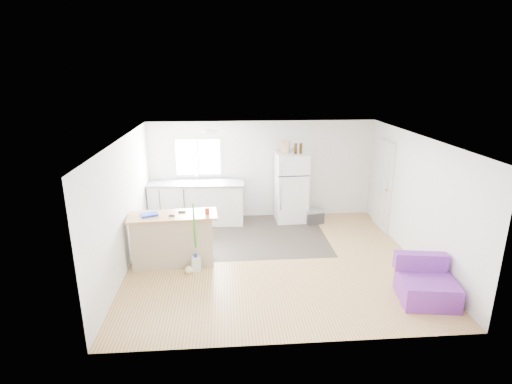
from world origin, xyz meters
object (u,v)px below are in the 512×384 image
Objects in this scene: mop at (190,261)px; cardboard_box at (285,147)px; red_cup at (207,211)px; blue_tray at (149,215)px; cooler at (314,216)px; refrigerator at (291,187)px; purple_seat at (426,285)px; bottle_left at (296,148)px; bottle_right at (301,148)px; peninsula at (173,239)px; kitchen_cabinets at (197,202)px; cleaner_jug at (196,264)px.

cardboard_box is (2.08, 2.50, 1.60)m from mop.
red_cup is 1.07m from blue_tray.
cooler is 1.82m from cardboard_box.
refrigerator reaches higher than purple_seat.
bottle_left is at bearing 146.26° from cooler.
refrigerator is at bearing 163.54° from bottle_right.
bottle_left reaches higher than peninsula.
kitchen_cabinets reaches higher than cleaner_jug.
bottle_right is (0.13, 0.01, 0.00)m from bottle_left.
red_cup is at bearing -134.45° from refrigerator.
peninsula is 0.59m from mop.
refrigerator is 3.43m from mop.
cardboard_box reaches higher than bottle_right.
purple_seat is at bearing -64.35° from cardboard_box.
refrigerator is 0.97m from bottle_left.
bottle_left is at bearing 1.79° from kitchen_cabinets.
cooler is 3.50m from cleaner_jug.
refrigerator reaches higher than peninsula.
peninsula is 5.54× the size of blue_tray.
refrigerator reaches higher than red_cup.
bottle_left is at bearing 33.70° from peninsula.
cleaner_jug is (0.12, -2.50, -0.36)m from kitchen_cabinets.
mop is at bearing -130.37° from red_cup.
blue_tray is (-1.06, -0.00, -0.04)m from red_cup.
mop is (-2.79, -2.27, 0.06)m from cooler.
peninsula is 5.54× the size of cardboard_box.
cleaner_jug is 1.00m from red_cup.
red_cup is 0.40× the size of blue_tray.
bottle_left is (0.24, -0.05, -0.02)m from cardboard_box.
bottle_right is (2.45, 2.45, 1.57)m from mop.
cardboard_box is (2.83, 2.13, 0.81)m from blue_tray.
bottle_left reaches higher than mop.
cardboard_box is 1.20× the size of bottle_right.
refrigerator is 6.72× the size of bottle_left.
red_cup is at bearing -77.28° from kitchen_cabinets.
bottle_left is (-0.47, 0.18, 1.63)m from cooler.
refrigerator is 2.89m from red_cup.
blue_tray is at bearing 178.09° from peninsula.
kitchen_cabinets is 19.29× the size of red_cup.
purple_seat is at bearing -23.82° from red_cup.
blue_tray reaches higher than cooler.
bottle_right reaches higher than cleaner_jug.
bottle_right is (0.37, -0.05, -0.02)m from cardboard_box.
purple_seat reaches higher than cleaner_jug.
mop reaches higher than kitchen_cabinets.
bottle_left is (2.32, 2.45, 1.57)m from mop.
red_cup is 0.40× the size of cardboard_box.
cardboard_box is 0.25m from bottle_left.
blue_tray is (-0.72, -2.16, 0.50)m from kitchen_cabinets.
mop is (-2.25, -2.51, -0.61)m from refrigerator.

